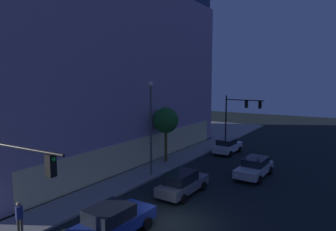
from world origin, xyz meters
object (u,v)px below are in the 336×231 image
at_px(car_grey, 182,183).
at_px(car_silver, 255,167).
at_px(modern_building, 48,62).
at_px(traffic_light_near_corner, 12,175).
at_px(car_white, 227,146).
at_px(car_blue, 113,221).
at_px(pedestrian_waiting, 19,215).
at_px(sidewalk_tree, 166,121).
at_px(traffic_light_far_corner, 240,110).
at_px(street_lamp_sidewalk, 151,117).

height_order(car_grey, car_silver, car_grey).
bearing_deg(car_grey, modern_building, 76.84).
height_order(traffic_light_near_corner, car_white, traffic_light_near_corner).
relative_size(car_blue, car_grey, 1.01).
distance_m(car_grey, car_white, 13.23).
xyz_separation_m(pedestrian_waiting, car_grey, (9.51, -4.28, -0.31)).
xyz_separation_m(car_grey, car_white, (13.12, 1.69, 0.01)).
height_order(car_silver, car_white, car_white).
distance_m(sidewalk_tree, car_white, 8.49).
bearing_deg(car_silver, modern_building, 93.95).
distance_m(traffic_light_near_corner, car_silver, 18.62).
bearing_deg(car_grey, traffic_light_near_corner, 166.94).
xyz_separation_m(modern_building, traffic_light_near_corner, (-15.76, -18.87, -6.39)).
bearing_deg(car_silver, traffic_light_near_corner, 161.94).
relative_size(sidewalk_tree, car_white, 1.24).
relative_size(traffic_light_near_corner, car_grey, 1.19).
xyz_separation_m(traffic_light_near_corner, car_white, (23.89, -0.80, -3.07)).
relative_size(traffic_light_near_corner, pedestrian_waiting, 3.30).
distance_m(traffic_light_far_corner, sidewalk_tree, 12.59).
bearing_deg(pedestrian_waiting, sidewalk_tree, 4.22).
xyz_separation_m(traffic_light_near_corner, pedestrian_waiting, (1.25, 1.78, -2.77)).
distance_m(car_blue, car_silver, 14.06).
distance_m(traffic_light_far_corner, car_blue, 25.73).
xyz_separation_m(traffic_light_far_corner, car_white, (-5.32, -0.48, -3.54)).
bearing_deg(pedestrian_waiting, traffic_light_near_corner, -125.08).
relative_size(street_lamp_sidewalk, pedestrian_waiting, 4.61).
distance_m(street_lamp_sidewalk, car_silver, 9.72).
xyz_separation_m(traffic_light_far_corner, car_grey, (-18.44, -2.17, -3.55)).
xyz_separation_m(modern_building, pedestrian_waiting, (-14.51, -17.09, -9.16)).
bearing_deg(traffic_light_far_corner, modern_building, 125.00).
distance_m(modern_building, sidewalk_tree, 17.10).
distance_m(sidewalk_tree, car_blue, 14.66).
bearing_deg(traffic_light_far_corner, pedestrian_waiting, 175.68).
relative_size(traffic_light_near_corner, car_blue, 1.18).
distance_m(sidewalk_tree, car_silver, 9.29).
bearing_deg(modern_building, traffic_light_far_corner, -55.00).
bearing_deg(traffic_light_near_corner, car_blue, -31.88).
bearing_deg(traffic_light_near_corner, traffic_light_far_corner, -0.64).
xyz_separation_m(traffic_light_far_corner, pedestrian_waiting, (-27.95, 2.11, -3.24)).
relative_size(street_lamp_sidewalk, car_white, 1.82).
bearing_deg(car_grey, street_lamp_sidewalk, 63.46).
xyz_separation_m(traffic_light_far_corner, street_lamp_sidewalk, (-16.32, 2.06, 0.70)).
relative_size(traffic_light_far_corner, pedestrian_waiting, 3.54).
bearing_deg(car_silver, car_white, 37.24).
relative_size(traffic_light_far_corner, car_silver, 1.24).
relative_size(car_blue, car_silver, 0.98).
xyz_separation_m(modern_building, car_blue, (-11.96, -21.24, -9.45)).
relative_size(traffic_light_far_corner, car_blue, 1.26).
relative_size(modern_building, sidewalk_tree, 5.64).
xyz_separation_m(car_silver, car_white, (6.43, 4.89, 0.04)).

